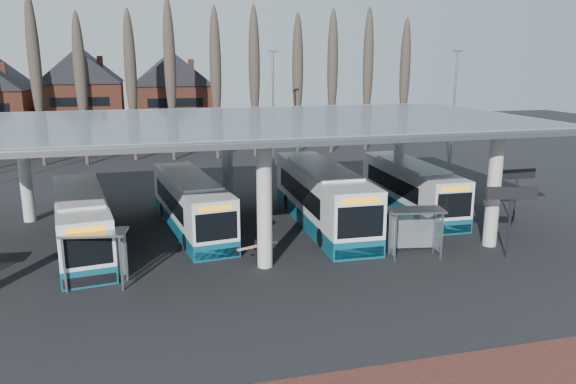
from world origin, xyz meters
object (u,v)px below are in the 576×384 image
object	(u,v)px
bus_0	(81,222)
shelter_2	(415,222)
bus_1	(191,205)
bus_3	(410,188)
shelter_1	(96,246)
bus_2	(322,197)

from	to	relation	value
bus_0	shelter_2	xyz separation A→B (m)	(15.86, -5.36, 0.36)
bus_0	bus_1	world-z (taller)	bus_1
bus_1	bus_0	bearing A→B (deg)	-167.64
bus_1	shelter_2	size ratio (longest dim) A/B	3.98
bus_3	bus_0	bearing A→B (deg)	-170.35
shelter_1	shelter_2	distance (m)	14.80
bus_3	shelter_2	bearing A→B (deg)	-113.74
shelter_2	shelter_1	bearing A→B (deg)	-170.52
bus_1	shelter_1	size ratio (longest dim) A/B	3.94
bus_2	shelter_2	world-z (taller)	bus_2
bus_0	bus_2	bearing A→B (deg)	-2.99
bus_3	shelter_2	size ratio (longest dim) A/B	3.93
bus_0	bus_1	bearing A→B (deg)	11.92
bus_0	bus_2	size ratio (longest dim) A/B	0.88
bus_0	shelter_1	distance (m)	5.36
bus_1	shelter_1	world-z (taller)	bus_1
bus_2	shelter_2	distance (m)	6.98
bus_0	bus_1	xyz separation A→B (m)	(5.72, 2.04, 0.02)
bus_0	bus_2	world-z (taller)	bus_2
shelter_1	bus_0	bearing A→B (deg)	111.09
shelter_1	shelter_2	bearing A→B (deg)	9.20
bus_3	bus_2	bearing A→B (deg)	-163.93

